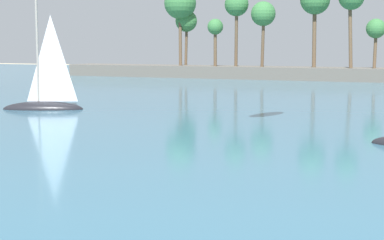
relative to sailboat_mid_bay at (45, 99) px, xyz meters
name	(u,v)px	position (x,y,z in m)	size (l,w,h in m)	color
sailboat_mid_bay	(45,99)	(0.00, 0.00, 0.00)	(6.30, 4.01, 8.80)	black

